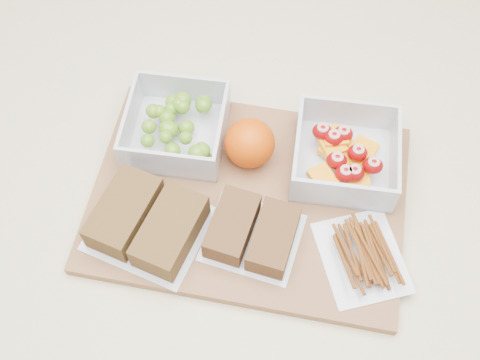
{
  "coord_description": "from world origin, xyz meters",
  "views": [
    {
      "loc": [
        0.06,
        -0.38,
        1.63
      ],
      "look_at": [
        0.0,
        0.01,
        0.93
      ],
      "focal_mm": 45.0,
      "sensor_mm": 36.0,
      "label": 1
    }
  ],
  "objects_px": {
    "cutting_board": "(248,198)",
    "orange": "(250,143)",
    "fruit_container": "(344,156)",
    "pretzel_bag": "(363,254)",
    "grape_container": "(177,126)",
    "sandwich_bag_left": "(147,222)",
    "sandwich_bag_center": "(253,232)"
  },
  "relations": [
    {
      "from": "cutting_board",
      "to": "fruit_container",
      "type": "xyz_separation_m",
      "value": [
        0.12,
        0.07,
        0.03
      ]
    },
    {
      "from": "pretzel_bag",
      "to": "fruit_container",
      "type": "bearing_deg",
      "value": 103.4
    },
    {
      "from": "grape_container",
      "to": "sandwich_bag_left",
      "type": "distance_m",
      "value": 0.15
    },
    {
      "from": "cutting_board",
      "to": "orange",
      "type": "height_order",
      "value": "orange"
    },
    {
      "from": "sandwich_bag_center",
      "to": "grape_container",
      "type": "bearing_deg",
      "value": 130.94
    },
    {
      "from": "grape_container",
      "to": "pretzel_bag",
      "type": "height_order",
      "value": "grape_container"
    },
    {
      "from": "fruit_container",
      "to": "pretzel_bag",
      "type": "bearing_deg",
      "value": -76.6
    },
    {
      "from": "fruit_container",
      "to": "sandwich_bag_center",
      "type": "xyz_separation_m",
      "value": [
        -0.11,
        -0.13,
        -0.0
      ]
    },
    {
      "from": "fruit_container",
      "to": "sandwich_bag_left",
      "type": "height_order",
      "value": "fruit_container"
    },
    {
      "from": "orange",
      "to": "sandwich_bag_left",
      "type": "relative_size",
      "value": 0.4
    },
    {
      "from": "sandwich_bag_center",
      "to": "pretzel_bag",
      "type": "height_order",
      "value": "sandwich_bag_center"
    },
    {
      "from": "fruit_container",
      "to": "sandwich_bag_center",
      "type": "bearing_deg",
      "value": -130.4
    },
    {
      "from": "cutting_board",
      "to": "fruit_container",
      "type": "distance_m",
      "value": 0.14
    },
    {
      "from": "grape_container",
      "to": "pretzel_bag",
      "type": "distance_m",
      "value": 0.31
    },
    {
      "from": "fruit_container",
      "to": "sandwich_bag_center",
      "type": "distance_m",
      "value": 0.17
    },
    {
      "from": "sandwich_bag_left",
      "to": "sandwich_bag_center",
      "type": "height_order",
      "value": "sandwich_bag_left"
    },
    {
      "from": "orange",
      "to": "sandwich_bag_left",
      "type": "height_order",
      "value": "orange"
    },
    {
      "from": "grape_container",
      "to": "fruit_container",
      "type": "height_order",
      "value": "fruit_container"
    },
    {
      "from": "cutting_board",
      "to": "sandwich_bag_center",
      "type": "bearing_deg",
      "value": -74.61
    },
    {
      "from": "fruit_container",
      "to": "orange",
      "type": "xyz_separation_m",
      "value": [
        -0.13,
        -0.0,
        0.01
      ]
    },
    {
      "from": "grape_container",
      "to": "sandwich_bag_left",
      "type": "relative_size",
      "value": 0.78
    },
    {
      "from": "sandwich_bag_center",
      "to": "pretzel_bag",
      "type": "relative_size",
      "value": 0.91
    },
    {
      "from": "sandwich_bag_center",
      "to": "pretzel_bag",
      "type": "xyz_separation_m",
      "value": [
        0.14,
        -0.01,
        -0.0
      ]
    },
    {
      "from": "grape_container",
      "to": "orange",
      "type": "xyz_separation_m",
      "value": [
        0.1,
        -0.02,
        0.01
      ]
    },
    {
      "from": "cutting_board",
      "to": "orange",
      "type": "relative_size",
      "value": 6.05
    },
    {
      "from": "sandwich_bag_left",
      "to": "sandwich_bag_center",
      "type": "distance_m",
      "value": 0.14
    },
    {
      "from": "sandwich_bag_center",
      "to": "pretzel_bag",
      "type": "distance_m",
      "value": 0.14
    },
    {
      "from": "cutting_board",
      "to": "sandwich_bag_left",
      "type": "distance_m",
      "value": 0.14
    },
    {
      "from": "cutting_board",
      "to": "sandwich_bag_center",
      "type": "xyz_separation_m",
      "value": [
        0.01,
        -0.06,
        0.03
      ]
    },
    {
      "from": "orange",
      "to": "sandwich_bag_center",
      "type": "bearing_deg",
      "value": -80.62
    },
    {
      "from": "orange",
      "to": "sandwich_bag_left",
      "type": "xyz_separation_m",
      "value": [
        -0.12,
        -0.13,
        -0.01
      ]
    },
    {
      "from": "grape_container",
      "to": "pretzel_bag",
      "type": "relative_size",
      "value": 0.9
    }
  ]
}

